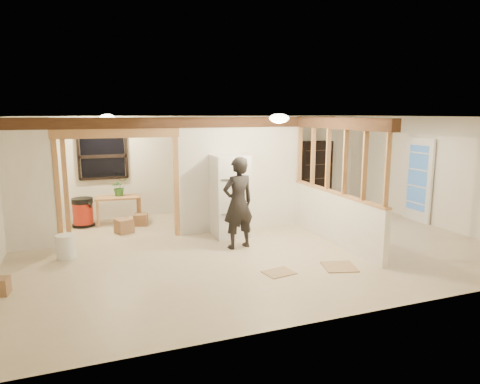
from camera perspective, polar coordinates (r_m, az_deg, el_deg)
name	(u,v)px	position (r m, az deg, el deg)	size (l,w,h in m)	color
floor	(252,245)	(8.55, 1.68, -7.06)	(9.00, 6.50, 0.01)	#C8B395
ceiling	(253,117)	(8.16, 1.77, 9.97)	(9.00, 6.50, 0.01)	white
wall_back	(207,164)	(11.31, -4.47, 3.74)	(9.00, 0.01, 2.50)	silver
wall_front	(352,222)	(5.45, 14.67, -3.90)	(9.00, 0.01, 2.50)	silver
wall_right	(435,172)	(10.77, 24.53, 2.49)	(0.01, 6.50, 2.50)	silver
partition_left_stub	(28,185)	(8.91, -26.43, 0.85)	(0.90, 0.12, 2.50)	white
partition_center	(241,174)	(9.44, 0.12, 2.43)	(2.80, 0.12, 2.50)	white
doorway_frame	(120,188)	(8.91, -15.76, 0.57)	(2.46, 0.14, 2.20)	#B47F4C
header_beam_back	(186,123)	(9.00, -7.15, 9.18)	(7.00, 0.18, 0.22)	#4B2C1A
header_beam_right	(338,123)	(8.55, 12.92, 8.94)	(0.18, 3.30, 0.22)	#4B2C1A
pony_wall	(334,218)	(8.79, 12.42, -3.40)	(0.12, 3.20, 1.00)	white
stud_partition	(336,160)	(8.59, 12.73, 4.13)	(0.14, 3.20, 1.32)	#B47F4C
window_back	(103,156)	(10.79, -17.82, 4.55)	(1.12, 0.10, 1.10)	black
french_door	(418,180)	(11.04, 22.68, 1.48)	(0.12, 0.86, 2.00)	white
ceiling_dome_main	(279,118)	(7.82, 5.24, 9.77)	(0.36, 0.36, 0.16)	#FFEABF
ceiling_dome_util	(107,117)	(9.88, -17.29, 9.48)	(0.32, 0.32, 0.14)	#FFEABF
hanging_bulb	(135,132)	(9.23, -13.81, 7.75)	(0.07, 0.07, 0.07)	#FFD88C
refrigerator	(230,196)	(9.00, -1.38, -0.50)	(0.71, 0.69, 1.72)	white
woman	(238,203)	(8.14, -0.25, -1.47)	(0.65, 0.42, 1.77)	black
work_table	(119,210)	(10.48, -15.88, -2.32)	(1.03, 0.51, 0.65)	#B47F4C
potted_plant	(119,187)	(10.47, -15.79, 0.63)	(0.37, 0.32, 0.41)	#2D632B
shop_vac	(83,212)	(10.46, -20.21, -2.52)	(0.51, 0.51, 0.67)	#AB2413
bookshelf	(316,173)	(12.40, 10.09, 2.56)	(0.90, 0.30, 1.79)	black
bucket	(66,247)	(8.32, -22.17, -6.76)	(0.34, 0.34, 0.44)	white
box_util_a	(141,220)	(10.21, -13.10, -3.61)	(0.31, 0.27, 0.27)	#906746
box_util_b	(124,226)	(9.67, -15.21, -4.39)	(0.33, 0.33, 0.30)	#906746
floor_panel_near	(339,267)	(7.54, 13.11, -9.67)	(0.53, 0.53, 0.02)	tan
floor_panel_far	(279,272)	(7.13, 5.21, -10.64)	(0.47, 0.38, 0.02)	tan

